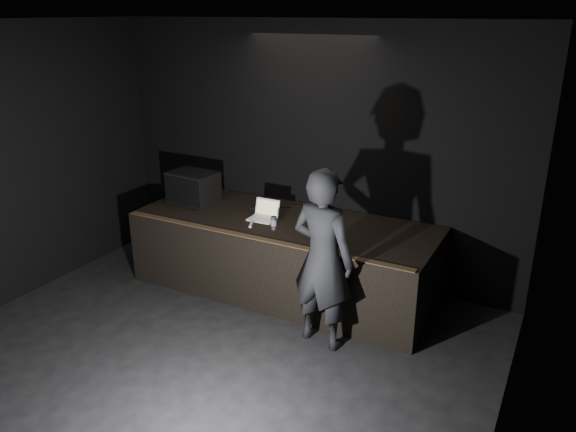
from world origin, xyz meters
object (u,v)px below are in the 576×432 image
(beer_can, at_px, (274,223))
(person, at_px, (323,259))
(stage_monitor, at_px, (193,187))
(stage_riser, at_px, (284,255))
(laptop, at_px, (264,214))

(beer_can, height_order, person, person)
(beer_can, bearing_deg, stage_monitor, 165.41)
(stage_riser, bearing_deg, stage_monitor, 178.18)
(beer_can, bearing_deg, laptop, 136.30)
(stage_riser, bearing_deg, beer_can, -83.71)
(stage_monitor, relative_size, laptop, 1.95)
(stage_riser, bearing_deg, person, -43.97)
(stage_monitor, bearing_deg, laptop, -1.07)
(laptop, xyz_separation_m, person, (1.25, -0.89, -0.03))
(stage_riser, height_order, laptop, laptop)
(stage_riser, relative_size, stage_monitor, 5.78)
(stage_monitor, height_order, beer_can, stage_monitor)
(stage_monitor, xyz_separation_m, beer_can, (1.54, -0.40, -0.13))
(stage_monitor, bearing_deg, stage_riser, 2.25)
(laptop, bearing_deg, beer_can, -44.82)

